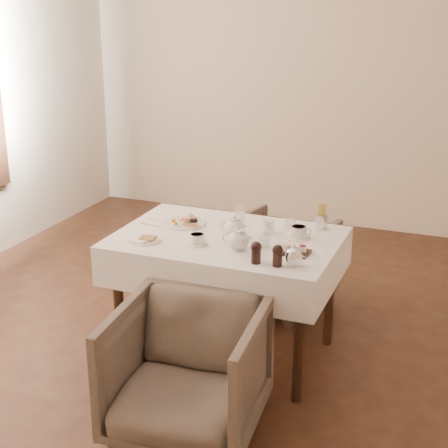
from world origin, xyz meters
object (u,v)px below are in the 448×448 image
(breakfast_plate, at_px, (184,222))
(table, at_px, (227,255))
(armchair_near, at_px, (187,371))
(teapot_centre, at_px, (235,226))
(armchair_far, at_px, (277,262))

(breakfast_plate, bearing_deg, table, -38.25)
(table, relative_size, armchair_near, 1.75)
(breakfast_plate, bearing_deg, armchair_near, -83.88)
(breakfast_plate, bearing_deg, teapot_centre, -33.53)
(armchair_near, relative_size, armchair_far, 1.07)
(armchair_far, bearing_deg, teapot_centre, 101.53)
(armchair_far, bearing_deg, table, 98.79)
(armchair_near, bearing_deg, armchair_far, 86.18)
(armchair_near, relative_size, breakfast_plate, 2.72)
(armchair_near, xyz_separation_m, teapot_centre, (-0.07, 0.81, 0.49))
(table, bearing_deg, teapot_centre, 27.01)
(table, xyz_separation_m, teapot_centre, (0.04, 0.02, 0.18))
(armchair_near, distance_m, armchair_far, 1.58)
(armchair_near, distance_m, teapot_centre, 0.95)
(table, distance_m, teapot_centre, 0.18)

